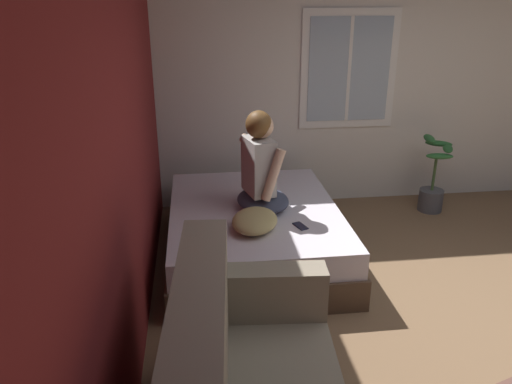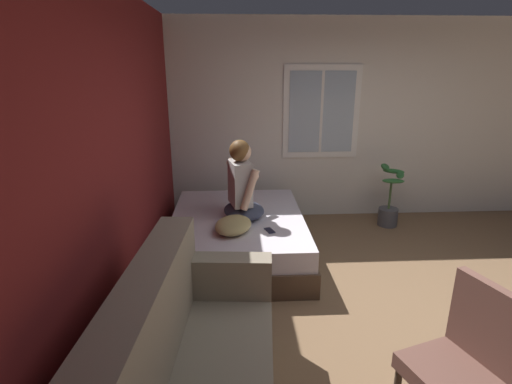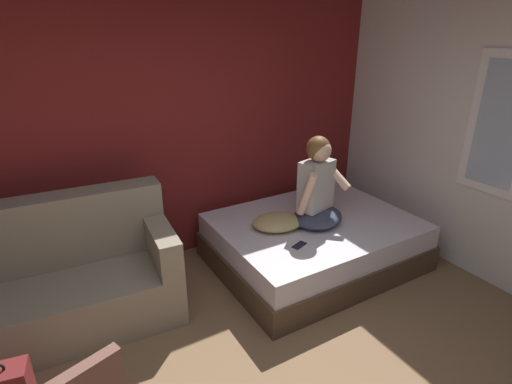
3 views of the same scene
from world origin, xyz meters
The scene contains 8 objects.
ground_plane centered at (0.00, 0.00, 0.00)m, with size 40.00×40.00×0.00m, color brown.
wall_back_accent centered at (0.00, 2.53, 1.35)m, with size 10.18×0.16×2.70m, color maroon.
wall_side_with_window centered at (2.67, 0.01, 1.35)m, with size 0.19×6.30×2.70m.
bed centered at (1.37, 1.56, 0.24)m, with size 1.96×1.51×0.48m.
person_seated centered at (1.32, 1.51, 0.84)m, with size 0.61×0.55×0.88m.
throw_pillow centered at (0.94, 1.61, 0.55)m, with size 0.48×0.36×0.14m, color tan.
cell_phone centered at (0.93, 1.24, 0.48)m, with size 0.07×0.14×0.01m, color black.
potted_plant centered at (2.14, -0.49, 0.30)m, with size 0.39×0.37×0.85m.
Camera 1 is at (-2.65, 2.04, 2.24)m, focal length 35.00 mm.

